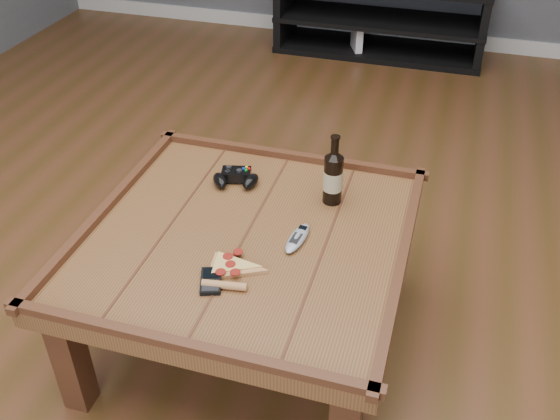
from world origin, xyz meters
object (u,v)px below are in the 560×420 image
(beer_bottle, at_px, (333,176))
(game_console, at_px, (357,40))
(coffee_table, at_px, (247,249))
(game_controller, at_px, (236,178))
(media_console, at_px, (381,17))
(pizza_slice, at_px, (230,269))
(smartphone, at_px, (211,281))
(remote_control, at_px, (297,238))

(beer_bottle, bearing_deg, game_console, 98.37)
(coffee_table, distance_m, game_controller, 0.31)
(beer_bottle, bearing_deg, media_console, 94.97)
(beer_bottle, distance_m, pizza_slice, 0.49)
(game_controller, distance_m, pizza_slice, 0.46)
(pizza_slice, bearing_deg, media_console, 81.39)
(coffee_table, height_order, smartphone, coffee_table)
(coffee_table, bearing_deg, smartphone, -95.51)
(pizza_slice, xyz_separation_m, smartphone, (-0.03, -0.06, -0.00))
(smartphone, xyz_separation_m, game_console, (-0.11, 2.90, -0.35))
(media_console, height_order, smartphone, media_console)
(game_controller, relative_size, remote_control, 1.08)
(media_console, distance_m, remote_control, 2.75)
(game_console, bearing_deg, pizza_slice, -110.58)
(media_console, relative_size, pizza_slice, 5.61)
(beer_bottle, distance_m, game_controller, 0.35)
(smartphone, bearing_deg, media_console, 70.43)
(media_console, distance_m, beer_bottle, 2.52)
(game_console, bearing_deg, beer_bottle, -105.20)
(remote_control, bearing_deg, game_controller, 146.19)
(media_console, relative_size, beer_bottle, 5.64)
(media_console, relative_size, game_console, 5.95)
(game_console, bearing_deg, coffee_table, -110.62)
(coffee_table, xyz_separation_m, beer_bottle, (0.22, 0.26, 0.16))
(media_console, height_order, game_controller, same)
(pizza_slice, distance_m, game_console, 2.86)
(media_console, height_order, game_console, media_console)
(pizza_slice, bearing_deg, game_console, 84.16)
(game_controller, xyz_separation_m, remote_control, (0.29, -0.25, -0.01))
(coffee_table, height_order, pizza_slice, coffee_table)
(smartphone, bearing_deg, pizza_slice, 41.82)
(game_controller, relative_size, smartphone, 1.45)
(coffee_table, xyz_separation_m, pizza_slice, (0.01, -0.18, 0.07))
(media_console, xyz_separation_m, beer_bottle, (0.22, -2.49, 0.30))
(game_controller, height_order, smartphone, game_controller)
(beer_bottle, height_order, remote_control, beer_bottle)
(remote_control, distance_m, game_console, 2.68)
(pizza_slice, bearing_deg, remote_control, 42.89)
(game_controller, xyz_separation_m, game_console, (-0.01, 2.39, -0.37))
(media_console, relative_size, smartphone, 11.56)
(coffee_table, bearing_deg, game_console, 92.94)
(media_console, bearing_deg, remote_control, -86.60)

